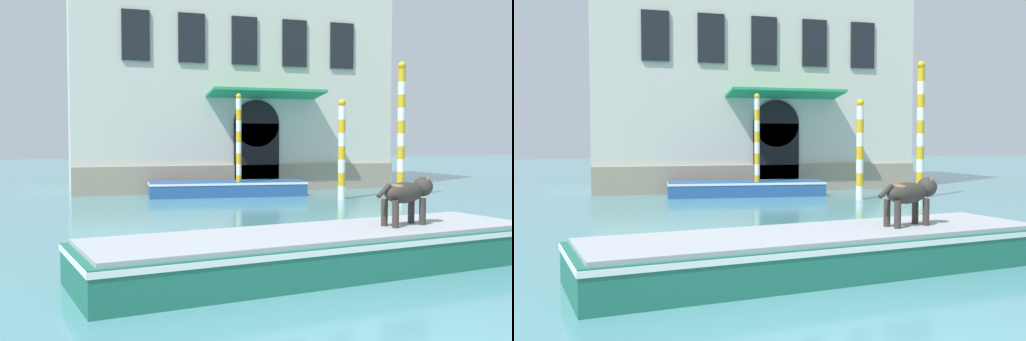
# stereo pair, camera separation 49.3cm
# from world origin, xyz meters

# --- Properties ---
(palazzo_left) EXTENTS (12.88, 7.40, 13.29)m
(palazzo_left) POSITION_xyz_m (3.26, 21.25, 6.63)
(palazzo_left) COLOR beige
(palazzo_left) RESTS_ON ground_plane
(boat_foreground) EXTENTS (7.73, 3.13, 0.64)m
(boat_foreground) POSITION_xyz_m (0.33, 4.48, 0.34)
(boat_foreground) COLOR #1E6651
(boat_foreground) RESTS_ON ground_plane
(dog_on_deck) EXTENTS (1.19, 0.55, 0.81)m
(dog_on_deck) POSITION_xyz_m (1.93, 4.61, 1.16)
(dog_on_deck) COLOR #332D28
(dog_on_deck) RESTS_ON boat_foreground
(boat_moored_near_palazzo) EXTENTS (5.72, 2.10, 0.53)m
(boat_moored_near_palazzo) POSITION_xyz_m (2.18, 16.81, 0.28)
(boat_moored_near_palazzo) COLOR #234C8C
(boat_moored_near_palazzo) RESTS_ON ground_plane
(mooring_pole_0) EXTENTS (0.26, 0.26, 3.39)m
(mooring_pole_0) POSITION_xyz_m (5.56, 14.46, 1.72)
(mooring_pole_0) COLOR white
(mooring_pole_0) RESTS_ON ground_plane
(mooring_pole_1) EXTENTS (0.27, 0.27, 4.74)m
(mooring_pole_1) POSITION_xyz_m (7.81, 14.40, 2.39)
(mooring_pole_1) COLOR white
(mooring_pole_1) RESTS_ON ground_plane
(mooring_pole_2) EXTENTS (0.19, 0.19, 3.64)m
(mooring_pole_2) POSITION_xyz_m (2.46, 16.31, 1.84)
(mooring_pole_2) COLOR white
(mooring_pole_2) RESTS_ON ground_plane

